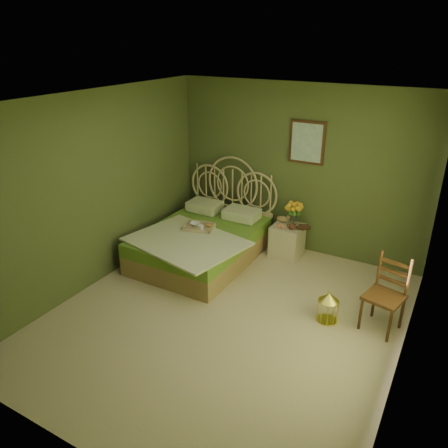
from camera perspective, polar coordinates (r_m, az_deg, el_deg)
The scene contains 14 objects.
floor at distance 5.53m, azimuth 0.22°, elevation -12.03°, with size 4.50×4.50×0.00m, color #C7B690.
ceiling at distance 4.53m, azimuth 0.28°, elevation 15.71°, with size 4.50×4.50×0.00m, color silver.
wall_back at distance 6.82m, azimuth 9.61°, elevation 6.94°, with size 4.00×4.00×0.00m, color #4C5B2F.
wall_left at distance 6.06m, azimuth -16.53°, elevation 4.11°, with size 4.50×4.50×0.00m, color #4C5B2F.
wall_right at distance 4.37m, azimuth 23.84°, elevation -4.72°, with size 4.50×4.50×0.00m, color #4C5B2F.
wall_art at distance 6.65m, azimuth 10.77°, elevation 10.43°, with size 0.54×0.04×0.64m.
bed at distance 6.73m, azimuth -2.81°, elevation -2.11°, with size 1.77×2.24×1.38m.
nightstand at distance 6.88m, azimuth 8.37°, elevation -1.38°, with size 0.46×0.46×0.93m.
chair at distance 5.45m, azimuth 20.43°, elevation -7.93°, with size 0.49×0.49×0.92m.
birdcage at distance 5.51m, azimuth 13.42°, elevation -10.54°, with size 0.25×0.25×0.38m.
book_lower at distance 6.77m, azimuth 9.83°, elevation -0.41°, with size 0.15×0.20×0.02m, color #381E0F.
book_upper at distance 6.76m, azimuth 9.84°, elevation -0.25°, with size 0.15×0.21×0.02m, color #472819.
cereal_bowl at distance 6.68m, azimuth -3.83°, elevation 0.04°, with size 0.16×0.16×0.04m, color white.
coffee_cup at distance 6.50m, azimuth -3.03°, elevation -0.45°, with size 0.09×0.09×0.08m, color white.
Camera 1 is at (2.20, -3.92, 3.23)m, focal length 35.00 mm.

